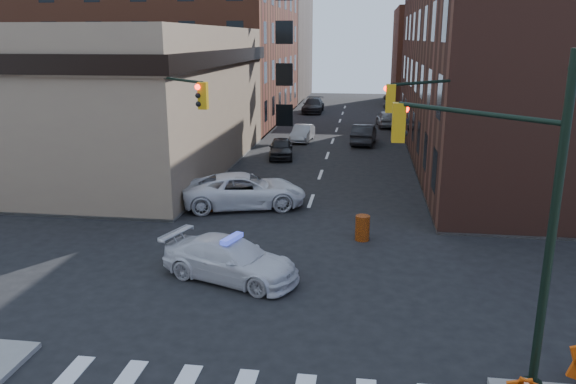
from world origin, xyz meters
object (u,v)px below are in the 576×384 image
(barricade_nw_a, at_px, (177,195))
(parked_car_wnear, at_px, (281,148))
(parked_car_enear, at_px, (364,134))
(pickup, at_px, (245,190))
(pedestrian_a, at_px, (127,187))
(barrel_road, at_px, (362,228))
(barrel_bank, at_px, (212,200))
(parked_car_wfar, at_px, (302,133))
(pedestrian_b, at_px, (96,185))
(police_car, at_px, (231,259))

(barricade_nw_a, bearing_deg, parked_car_wnear, 88.45)
(parked_car_wnear, relative_size, barricade_nw_a, 3.07)
(parked_car_wnear, height_order, parked_car_enear, parked_car_enear)
(pickup, distance_m, parked_car_enear, 19.51)
(pedestrian_a, bearing_deg, parked_car_enear, 54.11)
(barrel_road, height_order, barrel_bank, barrel_road)
(pedestrian_a, relative_size, barrel_bank, 1.67)
(parked_car_wfar, relative_size, parked_car_enear, 0.84)
(pickup, height_order, parked_car_enear, pickup)
(barrel_bank, bearing_deg, parked_car_wnear, 83.66)
(pickup, height_order, barrel_bank, pickup)
(parked_car_wfar, xyz_separation_m, barrel_bank, (-2.24, -20.01, -0.15))
(pedestrian_a, height_order, pedestrian_b, pedestrian_b)
(pickup, height_order, barricade_nw_a, pickup)
(barrel_road, relative_size, barrel_bank, 1.03)
(parked_car_enear, height_order, pedestrian_a, pedestrian_a)
(police_car, xyz_separation_m, pedestrian_a, (-7.34, 8.05, 0.29))
(pedestrian_b, height_order, barricade_nw_a, pedestrian_b)
(parked_car_enear, height_order, barrel_road, parked_car_enear)
(barrel_road, distance_m, barricade_nw_a, 10.05)
(police_car, distance_m, parked_car_wnear, 21.14)
(parked_car_enear, distance_m, pedestrian_a, 22.62)
(barrel_road, bearing_deg, barricade_nw_a, 159.16)
(police_car, relative_size, barrel_road, 4.69)
(barrel_bank, bearing_deg, pedestrian_b, 179.32)
(police_car, height_order, barrel_bank, police_car)
(barrel_road, bearing_deg, pickup, 145.77)
(parked_car_wnear, bearing_deg, police_car, -93.76)
(police_car, height_order, parked_car_wnear, police_car)
(parked_car_wfar, xyz_separation_m, pedestrian_b, (-8.30, -19.94, 0.39))
(barrel_bank, distance_m, barricade_nw_a, 1.94)
(police_car, bearing_deg, pickup, 27.79)
(police_car, bearing_deg, parked_car_enear, 9.56)
(police_car, height_order, barrel_road, police_car)
(barricade_nw_a, bearing_deg, police_car, -46.66)
(parked_car_wfar, relative_size, pedestrian_b, 2.24)
(police_car, height_order, pedestrian_b, pedestrian_b)
(police_car, height_order, pedestrian_a, pedestrian_a)
(parked_car_wfar, distance_m, barrel_bank, 20.13)
(barrel_road, bearing_deg, parked_car_wfar, 102.75)
(barrel_road, bearing_deg, parked_car_enear, 90.46)
(parked_car_wnear, distance_m, barrel_bank, 13.29)
(parked_car_wfar, distance_m, pedestrian_b, 21.60)
(pickup, height_order, pedestrian_a, pedestrian_a)
(police_car, bearing_deg, parked_car_wnear, 22.59)
(parked_car_wnear, bearing_deg, pickup, -97.50)
(pickup, relative_size, barrel_bank, 5.89)
(pedestrian_a, relative_size, barrel_road, 1.62)
(pedestrian_b, distance_m, barricade_nw_a, 4.19)
(police_car, relative_size, pedestrian_a, 2.89)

